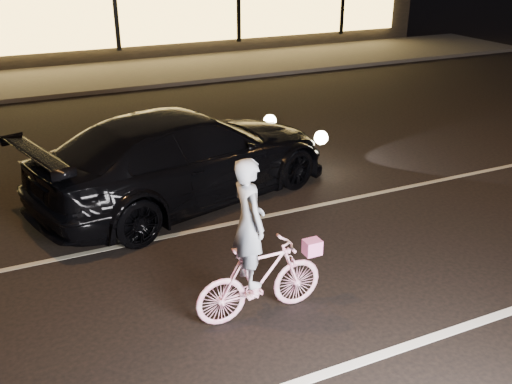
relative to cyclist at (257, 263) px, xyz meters
name	(u,v)px	position (x,y,z in m)	size (l,w,h in m)	color
ground	(364,270)	(1.70, 0.30, -0.71)	(90.00, 90.00, 0.00)	black
lane_stripe_near	(441,335)	(1.70, -1.20, -0.70)	(60.00, 0.12, 0.01)	silver
lane_stripe_far	(293,210)	(1.70, 2.30, -0.70)	(60.00, 0.10, 0.01)	gray
sidewalk	(133,74)	(1.70, 13.30, -0.65)	(30.00, 4.00, 0.12)	#383533
cyclist	(257,263)	(0.00, 0.00, 0.00)	(1.58, 0.54, 1.98)	#DA3E80
sedan	(187,156)	(0.32, 3.49, 0.06)	(5.63, 3.54, 1.52)	black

